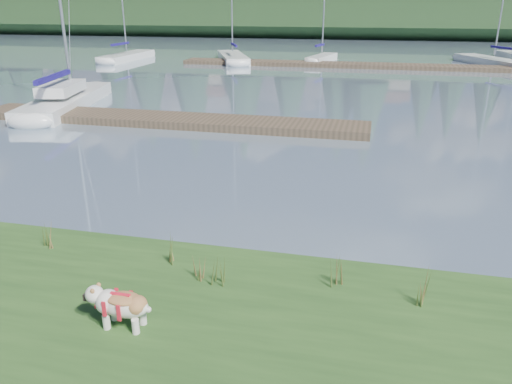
# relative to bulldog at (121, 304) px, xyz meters

# --- Properties ---
(ground) EXTENTS (200.00, 200.00, 0.00)m
(ground) POSITION_rel_bulldog_xyz_m (-0.94, 34.11, -0.70)
(ground) COLOR #7B91A6
(ground) RESTS_ON ground
(ridge) EXTENTS (200.00, 20.00, 5.00)m
(ridge) POSITION_rel_bulldog_xyz_m (-0.94, 77.11, 1.80)
(ridge) COLOR #1B3118
(ridge) RESTS_ON ground
(bulldog) EXTENTS (0.93, 0.41, 0.57)m
(bulldog) POSITION_rel_bulldog_xyz_m (0.00, 0.00, 0.00)
(bulldog) COLOR silver
(bulldog) RESTS_ON bank
(sailboat_main) EXTENTS (3.90, 9.40, 13.24)m
(sailboat_main) POSITION_rel_bulldog_xyz_m (-10.86, 15.82, -0.28)
(sailboat_main) COLOR silver
(sailboat_main) RESTS_ON ground
(dock_near) EXTENTS (16.00, 2.00, 0.30)m
(dock_near) POSITION_rel_bulldog_xyz_m (-4.94, 13.11, -0.55)
(dock_near) COLOR #4C3D2C
(dock_near) RESTS_ON ground
(dock_far) EXTENTS (26.00, 2.20, 0.30)m
(dock_far) POSITION_rel_bulldog_xyz_m (1.06, 34.11, -0.55)
(dock_far) COLOR #4C3D2C
(dock_far) RESTS_ON ground
(sailboat_bg_0) EXTENTS (1.81, 8.60, 12.37)m
(sailboat_bg_0) POSITION_rel_bulldog_xyz_m (-17.71, 35.58, -0.38)
(sailboat_bg_0) COLOR silver
(sailboat_bg_0) RESTS_ON ground
(sailboat_bg_1) EXTENTS (5.18, 9.19, 13.58)m
(sailboat_bg_1) POSITION_rel_bulldog_xyz_m (-9.05, 36.89, -0.38)
(sailboat_bg_1) COLOR silver
(sailboat_bg_1) RESTS_ON ground
(sailboat_bg_2) EXTENTS (2.25, 5.98, 9.06)m
(sailboat_bg_2) POSITION_rel_bulldog_xyz_m (-1.29, 37.48, -0.37)
(sailboat_bg_2) COLOR silver
(sailboat_bg_2) RESTS_ON ground
(sailboat_bg_3) EXTENTS (5.32, 9.15, 13.36)m
(sailboat_bg_3) POSITION_rel_bulldog_xyz_m (11.48, 38.41, -0.38)
(sailboat_bg_3) COLOR silver
(sailboat_bg_3) RESTS_ON ground
(weed_0) EXTENTS (0.17, 0.14, 0.59)m
(weed_0) POSITION_rel_bulldog_xyz_m (-0.10, 1.83, -0.11)
(weed_0) COLOR #475B23
(weed_0) RESTS_ON bank
(weed_1) EXTENTS (0.17, 0.14, 0.48)m
(weed_1) POSITION_rel_bulldog_xyz_m (0.59, 1.44, -0.15)
(weed_1) COLOR #475B23
(weed_1) RESTS_ON bank
(weed_2) EXTENTS (0.17, 0.14, 0.64)m
(weed_2) POSITION_rel_bulldog_xyz_m (2.73, 1.76, -0.08)
(weed_2) COLOR #475B23
(weed_2) RESTS_ON bank
(weed_3) EXTENTS (0.17, 0.14, 0.58)m
(weed_3) POSITION_rel_bulldog_xyz_m (-2.43, 1.89, -0.11)
(weed_3) COLOR #475B23
(weed_3) RESTS_ON bank
(weed_4) EXTENTS (0.17, 0.14, 0.51)m
(weed_4) POSITION_rel_bulldog_xyz_m (0.98, 1.36, -0.14)
(weed_4) COLOR #475B23
(weed_4) RESTS_ON bank
(weed_5) EXTENTS (0.17, 0.14, 0.63)m
(weed_5) POSITION_rel_bulldog_xyz_m (4.02, 1.49, -0.09)
(weed_5) COLOR #475B23
(weed_5) RESTS_ON bank
(mud_lip) EXTENTS (60.00, 0.50, 0.14)m
(mud_lip) POSITION_rel_bulldog_xyz_m (-0.94, 2.51, -0.63)
(mud_lip) COLOR #33281C
(mud_lip) RESTS_ON ground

